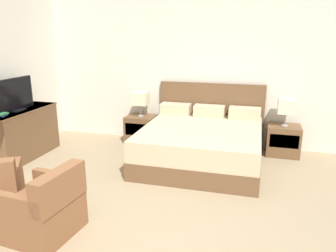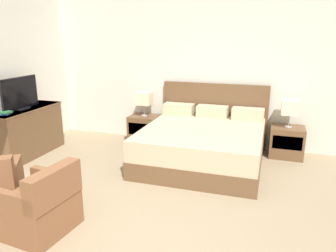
{
  "view_description": "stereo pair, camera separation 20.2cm",
  "coord_description": "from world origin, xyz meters",
  "px_view_note": "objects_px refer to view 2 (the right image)",
  "views": [
    {
      "loc": [
        1.1,
        -2.52,
        2.06
      ],
      "look_at": [
        -0.14,
        1.96,
        0.75
      ],
      "focal_mm": 35.0,
      "sensor_mm": 36.0,
      "label": 1
    },
    {
      "loc": [
        1.29,
        -2.46,
        2.06
      ],
      "look_at": [
        -0.14,
        1.96,
        0.75
      ],
      "focal_mm": 35.0,
      "sensor_mm": 36.0,
      "label": 2
    }
  ],
  "objects_px": {
    "book_red_cover": "(3,114)",
    "table_lamp_left": "(144,98)",
    "tv": "(20,94)",
    "dresser": "(27,131)",
    "table_lamp_right": "(290,107)",
    "book_blue_cover": "(4,112)",
    "armchair_companion": "(40,207)",
    "nightstand_right": "(287,142)",
    "bed": "(203,143)",
    "nightstand_left": "(145,129)"
  },
  "relations": [
    {
      "from": "dresser",
      "to": "armchair_companion",
      "type": "relative_size",
      "value": 1.83
    },
    {
      "from": "table_lamp_right",
      "to": "armchair_companion",
      "type": "xyz_separation_m",
      "value": [
        -2.56,
        -3.19,
        -0.59
      ]
    },
    {
      "from": "armchair_companion",
      "to": "nightstand_left",
      "type": "bearing_deg",
      "value": 91.38
    },
    {
      "from": "dresser",
      "to": "tv",
      "type": "height_order",
      "value": "tv"
    },
    {
      "from": "nightstand_right",
      "to": "tv",
      "type": "relative_size",
      "value": 0.7
    },
    {
      "from": "bed",
      "to": "nightstand_left",
      "type": "distance_m",
      "value": 1.5
    },
    {
      "from": "bed",
      "to": "nightstand_left",
      "type": "height_order",
      "value": "bed"
    },
    {
      "from": "tv",
      "to": "armchair_companion",
      "type": "xyz_separation_m",
      "value": [
        1.73,
        -1.81,
        -0.82
      ]
    },
    {
      "from": "armchair_companion",
      "to": "tv",
      "type": "bearing_deg",
      "value": 133.8
    },
    {
      "from": "dresser",
      "to": "nightstand_right",
      "type": "bearing_deg",
      "value": 17.01
    },
    {
      "from": "book_blue_cover",
      "to": "armchair_companion",
      "type": "relative_size",
      "value": 0.26
    },
    {
      "from": "nightstand_left",
      "to": "table_lamp_right",
      "type": "bearing_deg",
      "value": 0.03
    },
    {
      "from": "dresser",
      "to": "book_red_cover",
      "type": "bearing_deg",
      "value": -91.55
    },
    {
      "from": "table_lamp_left",
      "to": "dresser",
      "type": "xyz_separation_m",
      "value": [
        -1.66,
        -1.32,
        -0.44
      ]
    },
    {
      "from": "bed",
      "to": "table_lamp_left",
      "type": "relative_size",
      "value": 4.3
    },
    {
      "from": "tv",
      "to": "bed",
      "type": "bearing_deg",
      "value": 12.85
    },
    {
      "from": "book_blue_cover",
      "to": "book_red_cover",
      "type": "bearing_deg",
      "value": 180.0
    },
    {
      "from": "dresser",
      "to": "book_red_cover",
      "type": "distance_m",
      "value": 0.62
    },
    {
      "from": "nightstand_left",
      "to": "tv",
      "type": "distance_m",
      "value": 2.31
    },
    {
      "from": "nightstand_right",
      "to": "table_lamp_right",
      "type": "xyz_separation_m",
      "value": [
        0.0,
        0.0,
        0.61
      ]
    },
    {
      "from": "nightstand_left",
      "to": "armchair_companion",
      "type": "xyz_separation_m",
      "value": [
        0.08,
        -3.19,
        0.02
      ]
    },
    {
      "from": "book_red_cover",
      "to": "table_lamp_left",
      "type": "bearing_deg",
      "value": 46.77
    },
    {
      "from": "table_lamp_left",
      "to": "book_blue_cover",
      "type": "relative_size",
      "value": 2.35
    },
    {
      "from": "nightstand_left",
      "to": "tv",
      "type": "height_order",
      "value": "tv"
    },
    {
      "from": "nightstand_left",
      "to": "nightstand_right",
      "type": "xyz_separation_m",
      "value": [
        2.64,
        0.0,
        0.0
      ]
    },
    {
      "from": "bed",
      "to": "nightstand_right",
      "type": "height_order",
      "value": "bed"
    },
    {
      "from": "tv",
      "to": "dresser",
      "type": "bearing_deg",
      "value": 92.13
    },
    {
      "from": "table_lamp_right",
      "to": "book_blue_cover",
      "type": "relative_size",
      "value": 2.35
    },
    {
      "from": "table_lamp_right",
      "to": "dresser",
      "type": "bearing_deg",
      "value": -162.98
    },
    {
      "from": "nightstand_left",
      "to": "table_lamp_right",
      "type": "height_order",
      "value": "table_lamp_right"
    },
    {
      "from": "table_lamp_left",
      "to": "book_red_cover",
      "type": "height_order",
      "value": "table_lamp_left"
    },
    {
      "from": "nightstand_right",
      "to": "armchair_companion",
      "type": "relative_size",
      "value": 0.73
    },
    {
      "from": "table_lamp_left",
      "to": "table_lamp_right",
      "type": "distance_m",
      "value": 2.64
    },
    {
      "from": "tv",
      "to": "book_red_cover",
      "type": "relative_size",
      "value": 3.55
    },
    {
      "from": "table_lamp_right",
      "to": "book_blue_cover",
      "type": "xyz_separation_m",
      "value": [
        -4.28,
        -1.78,
        0.01
      ]
    },
    {
      "from": "table_lamp_left",
      "to": "book_blue_cover",
      "type": "distance_m",
      "value": 2.42
    },
    {
      "from": "table_lamp_left",
      "to": "armchair_companion",
      "type": "relative_size",
      "value": 0.62
    },
    {
      "from": "armchair_companion",
      "to": "nightstand_right",
      "type": "bearing_deg",
      "value": 51.2
    },
    {
      "from": "table_lamp_right",
      "to": "armchair_companion",
      "type": "relative_size",
      "value": 0.62
    },
    {
      "from": "nightstand_right",
      "to": "armchair_companion",
      "type": "xyz_separation_m",
      "value": [
        -2.56,
        -3.19,
        0.02
      ]
    },
    {
      "from": "nightstand_left",
      "to": "armchair_companion",
      "type": "relative_size",
      "value": 0.73
    },
    {
      "from": "bed",
      "to": "nightstand_left",
      "type": "bearing_deg",
      "value": 151.92
    },
    {
      "from": "book_blue_cover",
      "to": "table_lamp_right",
      "type": "bearing_deg",
      "value": 22.52
    },
    {
      "from": "bed",
      "to": "armchair_companion",
      "type": "height_order",
      "value": "bed"
    },
    {
      "from": "book_red_cover",
      "to": "armchair_companion",
      "type": "xyz_separation_m",
      "value": [
        1.75,
        -1.41,
        -0.57
      ]
    },
    {
      "from": "bed",
      "to": "table_lamp_left",
      "type": "xyz_separation_m",
      "value": [
        -1.32,
        0.71,
        0.54
      ]
    },
    {
      "from": "nightstand_left",
      "to": "book_red_cover",
      "type": "height_order",
      "value": "book_red_cover"
    },
    {
      "from": "book_red_cover",
      "to": "armchair_companion",
      "type": "height_order",
      "value": "book_red_cover"
    },
    {
      "from": "tv",
      "to": "book_blue_cover",
      "type": "xyz_separation_m",
      "value": [
        0.01,
        -0.39,
        -0.22
      ]
    },
    {
      "from": "table_lamp_right",
      "to": "dresser",
      "type": "xyz_separation_m",
      "value": [
        -4.3,
        -1.32,
        -0.44
      ]
    }
  ]
}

